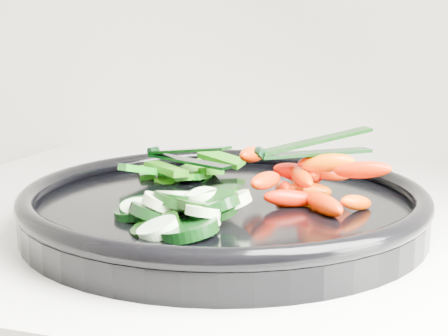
% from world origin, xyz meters
% --- Properties ---
extents(veggie_tray, '(0.46, 0.46, 0.04)m').
position_xyz_m(veggie_tray, '(-0.63, 1.63, 0.95)').
color(veggie_tray, black).
rests_on(veggie_tray, counter).
extents(cucumber_pile, '(0.13, 0.13, 0.04)m').
position_xyz_m(cucumber_pile, '(-0.65, 1.56, 0.96)').
color(cucumber_pile, black).
rests_on(cucumber_pile, veggie_tray).
extents(carrot_pile, '(0.15, 0.15, 0.05)m').
position_xyz_m(carrot_pile, '(-0.56, 1.66, 0.97)').
color(carrot_pile, red).
rests_on(carrot_pile, veggie_tray).
extents(pepper_pile, '(0.12, 0.13, 0.03)m').
position_xyz_m(pepper_pile, '(-0.70, 1.71, 0.96)').
color(pepper_pile, '#11740B').
rests_on(pepper_pile, veggie_tray).
extents(tong_carrot, '(0.10, 0.08, 0.02)m').
position_xyz_m(tong_carrot, '(-0.55, 1.66, 1.00)').
color(tong_carrot, black).
rests_on(tong_carrot, carrot_pile).
extents(tong_pepper, '(0.11, 0.06, 0.02)m').
position_xyz_m(tong_pepper, '(-0.70, 1.70, 0.98)').
color(tong_pepper, black).
rests_on(tong_pepper, pepper_pile).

